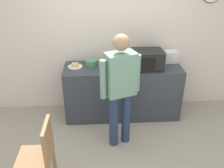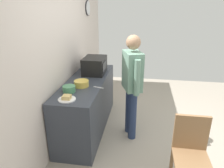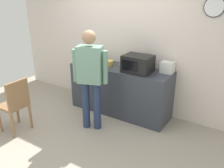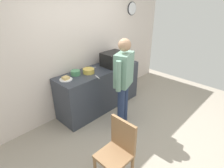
# 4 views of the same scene
# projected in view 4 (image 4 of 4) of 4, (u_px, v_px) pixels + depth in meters

# --- Properties ---
(ground_plane) EXTENTS (6.00, 6.00, 0.00)m
(ground_plane) POSITION_uv_depth(u_px,v_px,m) (138.00, 134.00, 3.45)
(ground_plane) COLOR #9E9384
(back_wall) EXTENTS (5.40, 0.13, 2.60)m
(back_wall) POSITION_uv_depth(u_px,v_px,m) (80.00, 50.00, 3.87)
(back_wall) COLOR silver
(back_wall) RESTS_ON ground_plane
(kitchen_counter) EXTENTS (1.96, 0.62, 0.92)m
(kitchen_counter) POSITION_uv_depth(u_px,v_px,m) (100.00, 89.00, 4.12)
(kitchen_counter) COLOR #333842
(kitchen_counter) RESTS_ON ground_plane
(microwave) EXTENTS (0.50, 0.39, 0.30)m
(microwave) POSITION_uv_depth(u_px,v_px,m) (114.00, 59.00, 4.06)
(microwave) COLOR black
(microwave) RESTS_ON kitchen_counter
(sandwich_plate) EXTENTS (0.24, 0.24, 0.07)m
(sandwich_plate) POSITION_uv_depth(u_px,v_px,m) (66.00, 79.00, 3.42)
(sandwich_plate) COLOR white
(sandwich_plate) RESTS_ON kitchen_counter
(salad_bowl) EXTENTS (0.19, 0.19, 0.09)m
(salad_bowl) POSITION_uv_depth(u_px,v_px,m) (75.00, 73.00, 3.63)
(salad_bowl) COLOR #4C8E60
(salad_bowl) RESTS_ON kitchen_counter
(cereal_bowl) EXTENTS (0.23, 0.23, 0.09)m
(cereal_bowl) POSITION_uv_depth(u_px,v_px,m) (89.00, 71.00, 3.71)
(cereal_bowl) COLOR gold
(cereal_bowl) RESTS_ON kitchen_counter
(toaster) EXTENTS (0.22, 0.18, 0.20)m
(toaster) POSITION_uv_depth(u_px,v_px,m) (119.00, 55.00, 4.53)
(toaster) COLOR silver
(toaster) RESTS_ON kitchen_counter
(fork_utensil) EXTENTS (0.07, 0.17, 0.01)m
(fork_utensil) POSITION_uv_depth(u_px,v_px,m) (97.00, 77.00, 3.55)
(fork_utensil) COLOR silver
(fork_utensil) RESTS_ON kitchen_counter
(spoon_utensil) EXTENTS (0.17, 0.05, 0.01)m
(spoon_utensil) POSITION_uv_depth(u_px,v_px,m) (92.00, 68.00, 3.98)
(spoon_utensil) COLOR silver
(spoon_utensil) RESTS_ON kitchen_counter
(person_standing) EXTENTS (0.56, 0.36, 1.71)m
(person_standing) POSITION_uv_depth(u_px,v_px,m) (124.00, 78.00, 3.32)
(person_standing) COLOR navy
(person_standing) RESTS_ON ground_plane
(wooden_chair) EXTENTS (0.40, 0.40, 0.94)m
(wooden_chair) POSITION_uv_depth(u_px,v_px,m) (118.00, 150.00, 2.41)
(wooden_chair) COLOR olive
(wooden_chair) RESTS_ON ground_plane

